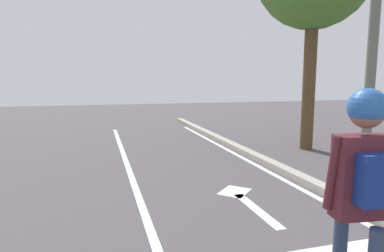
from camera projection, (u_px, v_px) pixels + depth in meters
The scene contains 4 objects.
lane_line_curbside at pixel (384, 233), 4.20m from camera, with size 0.12×20.00×0.01m, color silver.
lane_arrow_stem at pixel (257, 210), 4.96m from camera, with size 0.16×1.40×0.01m, color silver.
lane_arrow_head at pixel (234, 191), 5.77m from camera, with size 0.56×0.44×0.01m, color silver.
skater at pixel (363, 178), 2.35m from camera, with size 0.49×0.65×1.81m.
Camera 1 is at (-0.68, 2.86, 1.94)m, focal length 30.73 mm.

